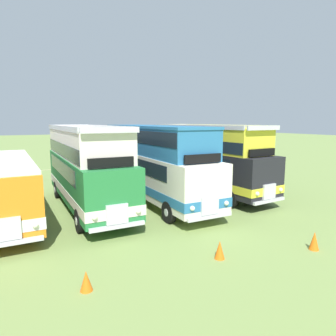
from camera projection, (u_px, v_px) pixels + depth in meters
name	position (u px, v px, depth m)	size (l,w,h in m)	color
ground_plane	(7.00, 220.00, 14.82)	(200.00, 200.00, 0.00)	#7A934C
bus_fourth_in_row	(4.00, 184.00, 14.64)	(2.69, 9.90, 2.99)	orange
bus_fifth_in_row	(86.00, 166.00, 16.56)	(2.81, 10.44, 4.52)	#237538
bus_sixth_in_row	(154.00, 160.00, 18.18)	(2.81, 11.36, 4.49)	silver
bus_seventh_in_row	(207.00, 158.00, 20.17)	(3.03, 10.27, 4.52)	black
cone_near_end	(314.00, 241.00, 11.38)	(0.36, 0.36, 0.69)	orange
cone_mid_row	(86.00, 281.00, 8.63)	(0.36, 0.36, 0.59)	orange
cone_far_end	(220.00, 250.00, 10.64)	(0.36, 0.36, 0.65)	orange
rope_fence_line	(3.00, 176.00, 22.73)	(29.85, 0.08, 1.05)	#8C704C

